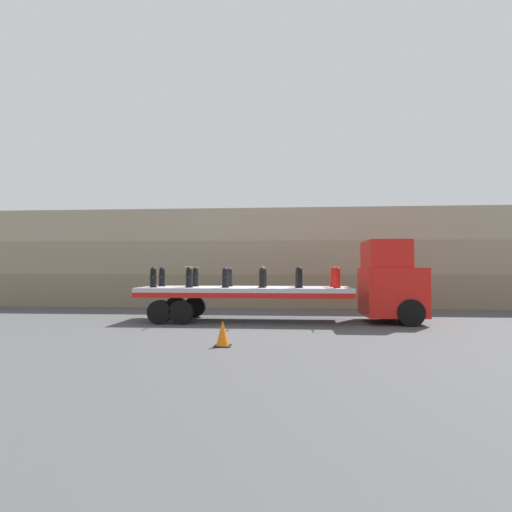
# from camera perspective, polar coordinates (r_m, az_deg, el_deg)

# --- Properties ---
(ground_plane) EXTENTS (120.00, 120.00, 0.00)m
(ground_plane) POSITION_cam_1_polar(r_m,az_deg,el_deg) (16.55, -1.58, -9.25)
(ground_plane) COLOR #474749
(rock_cliff) EXTENTS (60.00, 3.30, 5.53)m
(rock_cliff) POSITION_cam_1_polar(r_m,az_deg,el_deg) (23.31, 0.15, -0.33)
(rock_cliff) COLOR #84755B
(rock_cliff) RESTS_ON ground_plane
(truck_cab) EXTENTS (2.25, 2.56, 3.26)m
(truck_cab) POSITION_cam_1_polar(r_m,az_deg,el_deg) (16.88, 18.90, -3.60)
(truck_cab) COLOR red
(truck_cab) RESTS_ON ground_plane
(flatbed_trailer) EXTENTS (8.54, 2.66, 1.38)m
(flatbed_trailer) POSITION_cam_1_polar(r_m,az_deg,el_deg) (16.51, -3.54, -5.37)
(flatbed_trailer) COLOR #B2B2B7
(flatbed_trailer) RESTS_ON ground_plane
(fire_hydrant_black_near_0) EXTENTS (0.31, 0.54, 0.82)m
(fire_hydrant_black_near_0) POSITION_cam_1_polar(r_m,az_deg,el_deg) (16.64, -14.46, -2.99)
(fire_hydrant_black_near_0) COLOR black
(fire_hydrant_black_near_0) RESTS_ON flatbed_trailer
(fire_hydrant_black_far_0) EXTENTS (0.31, 0.54, 0.82)m
(fire_hydrant_black_far_0) POSITION_cam_1_polar(r_m,az_deg,el_deg) (17.72, -13.29, -2.93)
(fire_hydrant_black_far_0) COLOR black
(fire_hydrant_black_far_0) RESTS_ON flatbed_trailer
(fire_hydrant_black_near_1) EXTENTS (0.31, 0.54, 0.82)m
(fire_hydrant_black_near_1) POSITION_cam_1_polar(r_m,az_deg,el_deg) (16.23, -9.54, -3.05)
(fire_hydrant_black_near_1) COLOR black
(fire_hydrant_black_near_1) RESTS_ON flatbed_trailer
(fire_hydrant_black_far_1) EXTENTS (0.31, 0.54, 0.82)m
(fire_hydrant_black_far_1) POSITION_cam_1_polar(r_m,az_deg,el_deg) (17.33, -8.65, -2.99)
(fire_hydrant_black_far_1) COLOR black
(fire_hydrant_black_far_1) RESTS_ON flatbed_trailer
(fire_hydrant_black_near_2) EXTENTS (0.31, 0.54, 0.82)m
(fire_hydrant_black_near_2) POSITION_cam_1_polar(r_m,az_deg,el_deg) (15.95, -4.41, -3.10)
(fire_hydrant_black_near_2) COLOR black
(fire_hydrant_black_near_2) RESTS_ON flatbed_trailer
(fire_hydrant_black_far_2) EXTENTS (0.31, 0.54, 0.82)m
(fire_hydrant_black_far_2) POSITION_cam_1_polar(r_m,az_deg,el_deg) (17.07, -3.84, -3.02)
(fire_hydrant_black_far_2) COLOR black
(fire_hydrant_black_far_2) RESTS_ON flatbed_trailer
(fire_hydrant_black_near_3) EXTENTS (0.31, 0.54, 0.82)m
(fire_hydrant_black_near_3) POSITION_cam_1_polar(r_m,az_deg,el_deg) (15.80, 0.87, -3.11)
(fire_hydrant_black_near_3) COLOR black
(fire_hydrant_black_near_3) RESTS_ON flatbed_trailer
(fire_hydrant_black_far_3) EXTENTS (0.31, 0.54, 0.82)m
(fire_hydrant_black_far_3) POSITION_cam_1_polar(r_m,az_deg,el_deg) (16.92, 1.09, -3.03)
(fire_hydrant_black_far_3) COLOR black
(fire_hydrant_black_far_3) RESTS_ON flatbed_trailer
(fire_hydrant_black_near_4) EXTENTS (0.31, 0.54, 0.82)m
(fire_hydrant_black_near_4) POSITION_cam_1_polar(r_m,az_deg,el_deg) (15.78, 6.20, -3.10)
(fire_hydrant_black_near_4) COLOR black
(fire_hydrant_black_near_4) RESTS_ON flatbed_trailer
(fire_hydrant_black_far_4) EXTENTS (0.31, 0.54, 0.82)m
(fire_hydrant_black_far_4) POSITION_cam_1_polar(r_m,az_deg,el_deg) (16.91, 6.07, -3.03)
(fire_hydrant_black_far_4) COLOR black
(fire_hydrant_black_far_4) RESTS_ON flatbed_trailer
(fire_hydrant_red_near_5) EXTENTS (0.31, 0.54, 0.82)m
(fire_hydrant_red_near_5) POSITION_cam_1_polar(r_m,az_deg,el_deg) (15.90, 11.50, -3.07)
(fire_hydrant_red_near_5) COLOR red
(fire_hydrant_red_near_5) RESTS_ON flatbed_trailer
(fire_hydrant_red_far_5) EXTENTS (0.31, 0.54, 0.82)m
(fire_hydrant_red_far_5) POSITION_cam_1_polar(r_m,az_deg,el_deg) (17.02, 11.02, -2.99)
(fire_hydrant_red_far_5) COLOR red
(fire_hydrant_red_far_5) RESTS_ON flatbed_trailer
(cargo_strap_rear) EXTENTS (0.05, 2.77, 0.01)m
(cargo_strap_rear) POSITION_cam_1_polar(r_m,az_deg,el_deg) (16.78, -9.07, -1.55)
(cargo_strap_rear) COLOR yellow
(cargo_strap_rear) RESTS_ON fire_hydrant_black_near_1
(cargo_strap_middle) EXTENTS (0.05, 2.77, 0.01)m
(cargo_strap_middle) POSITION_cam_1_polar(r_m,az_deg,el_deg) (16.36, 0.98, -1.56)
(cargo_strap_middle) COLOR yellow
(cargo_strap_middle) RESTS_ON fire_hydrant_black_near_3
(cargo_strap_front) EXTENTS (0.05, 2.77, 0.01)m
(cargo_strap_front) POSITION_cam_1_polar(r_m,az_deg,el_deg) (16.45, 11.24, -1.53)
(cargo_strap_front) COLOR yellow
(cargo_strap_front) RESTS_ON fire_hydrant_red_near_5
(traffic_cone) EXTENTS (0.46, 0.46, 0.71)m
(traffic_cone) POSITION_cam_1_polar(r_m,az_deg,el_deg) (11.18, -4.79, -10.98)
(traffic_cone) COLOR black
(traffic_cone) RESTS_ON ground_plane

